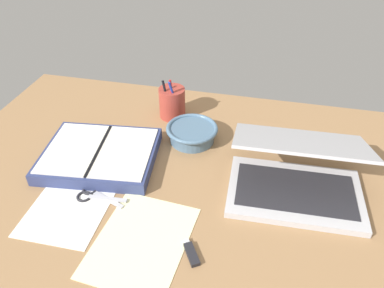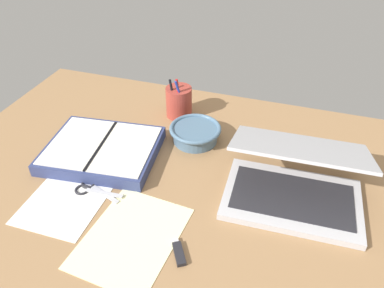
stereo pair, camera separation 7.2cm
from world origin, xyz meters
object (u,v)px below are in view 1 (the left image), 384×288
Objects in this scene: pen_cup at (172,103)px; bowl at (192,133)px; planner at (100,155)px; laptop at (297,175)px; scissors at (92,195)px.

bowl is at bearing -51.78° from pen_cup.
pen_cup is at bearing 56.42° from planner.
laptop is 2.36× the size of pen_cup.
laptop is 2.60× the size of scissors.
laptop is 52.80cm from scissors.
scissors is (3.77, -13.88, -1.57)cm from planner.
bowl is 1.07× the size of pen_cup.
pen_cup is (-40.39, 26.94, 0.31)cm from laptop.
scissors is (-19.76, -29.07, -2.49)cm from bowl.
scissors is at bearing -124.21° from bowl.
pen_cup is 1.10× the size of scissors.
laptop is 34.34cm from bowl.
laptop reaches higher than scissors.
planner is (-23.53, -15.19, -0.93)cm from bowl.
pen_cup reaches higher than planner.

